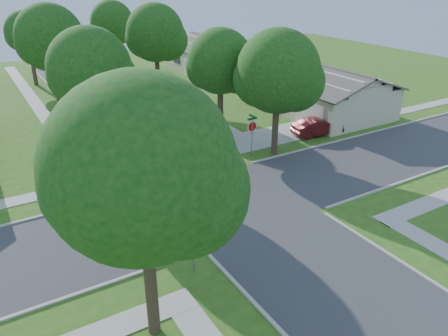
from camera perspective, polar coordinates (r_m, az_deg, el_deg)
name	(u,v)px	position (r m, az deg, el deg)	size (l,w,h in m)	color
ground	(229,200)	(24.96, 0.72, -4.19)	(100.00, 100.00, 0.00)	#335818
road_ns	(229,200)	(24.96, 0.72, -4.18)	(7.00, 100.00, 0.02)	#333335
sidewalk_ne	(153,88)	(49.41, -9.24, 10.33)	(1.20, 40.00, 0.04)	#9E9B91
sidewalk_nw	(36,104)	(46.49, -23.36, 7.71)	(1.20, 40.00, 0.04)	#9E9B91
driveway	(268,137)	(34.36, 5.77, 4.10)	(8.80, 3.60, 0.05)	#9E9B91
stop_sign_sw	(193,232)	(18.43, -4.12, -8.37)	(1.05, 0.80, 2.98)	gray
stop_sign_ne	(252,128)	(30.08, 3.70, 5.19)	(1.05, 0.80, 2.98)	gray
tree_e_near	(221,64)	(32.65, -0.42, 13.39)	(4.97, 4.80, 8.28)	#38281C
tree_e_mid	(156,35)	(43.18, -8.89, 16.74)	(5.59, 5.40, 9.21)	#38281C
tree_e_far	(113,24)	(55.37, -14.35, 17.73)	(5.17, 5.00, 8.72)	#38281C
tree_w_near	(91,72)	(29.04, -16.98, 11.86)	(5.38, 5.20, 8.97)	#38281C
tree_w_mid	(51,41)	(40.56, -21.67, 15.19)	(5.80, 5.60, 9.56)	#38281C
tree_w_far	(28,34)	(53.43, -24.26, 15.65)	(4.76, 4.60, 8.04)	#38281C
tree_sw_corner	(143,176)	(13.58, -10.52, -1.08)	(6.21, 6.00, 9.55)	#38281C
tree_ne_corner	(279,75)	(29.66, 7.15, 11.94)	(5.80, 5.60, 8.66)	#38281C
house_ne_near	(315,93)	(41.72, 11.77, 9.59)	(8.42, 13.60, 4.23)	#B6AD90
house_ne_far	(217,60)	(55.94, -0.90, 13.89)	(8.42, 13.60, 4.23)	#B6AD90
car_driveway	(318,127)	(35.18, 12.12, 5.29)	(1.43, 4.11, 1.35)	#541114
car_curb_east	(92,75)	(53.62, -16.84, 11.52)	(1.73, 4.29, 1.46)	black
car_curb_west	(59,69)	(58.89, -20.70, 12.02)	(1.78, 4.37, 1.27)	black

